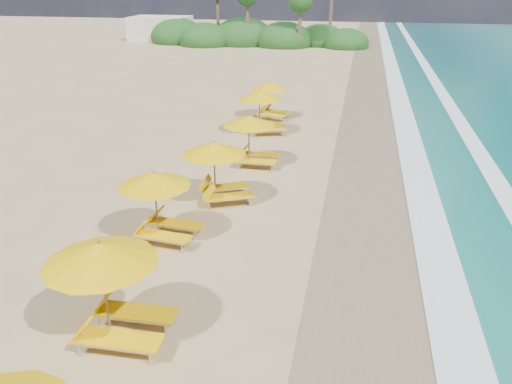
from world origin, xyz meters
name	(u,v)px	position (x,y,z in m)	size (l,w,h in m)	color
ground	(256,226)	(0.00, 0.00, 0.00)	(160.00, 160.00, 0.00)	tan
wet_sand	(383,238)	(4.00, 0.00, 0.01)	(4.00, 160.00, 0.01)	#8D7954
surf_foam	(476,246)	(6.70, 0.00, 0.03)	(4.00, 160.00, 0.01)	white
station_2	(112,285)	(-1.89, -5.99, 1.38)	(2.68, 2.48, 2.47)	olive
station_3	(161,202)	(-2.60, -1.41, 1.25)	(2.56, 2.41, 2.23)	olive
station_4	(220,168)	(-1.64, 1.67, 1.28)	(3.01, 3.00, 2.29)	olive
station_5	(253,137)	(-1.28, 5.60, 1.24)	(2.38, 2.20, 2.22)	olive
station_6	(263,109)	(-1.76, 10.31, 1.27)	(2.92, 2.87, 2.27)	olive
station_7	(272,98)	(-1.84, 13.33, 1.17)	(2.64, 2.57, 2.09)	olive
treeline	(251,36)	(-9.94, 45.51, 1.00)	(25.80, 8.80, 9.74)	#163D14
beach_building	(161,28)	(-22.00, 48.00, 1.40)	(7.00, 5.00, 2.80)	beige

